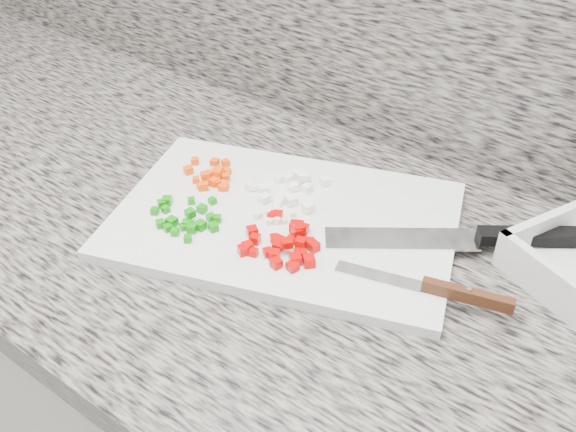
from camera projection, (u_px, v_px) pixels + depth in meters
name	position (u px, v px, depth m)	size (l,w,h in m)	color
countertop	(283.00, 251.00, 0.85)	(3.96, 0.64, 0.04)	slate
cutting_board	(285.00, 220.00, 0.86)	(0.45, 0.30, 0.01)	silver
carrot_pile	(212.00, 176.00, 0.92)	(0.10, 0.08, 0.02)	#FF4905
onion_pile	(291.00, 188.00, 0.90)	(0.11, 0.10, 0.02)	white
green_pepper_pile	(186.00, 217.00, 0.84)	(0.11, 0.09, 0.02)	#11810B
red_pepper_pile	(285.00, 242.00, 0.80)	(0.11, 0.10, 0.02)	#C60402
garlic_pile	(274.00, 214.00, 0.85)	(0.05, 0.05, 0.01)	#EFE9B8
chef_knife	(484.00, 237.00, 0.81)	(0.28, 0.21, 0.02)	silver
paring_knife	(444.00, 290.00, 0.73)	(0.20, 0.07, 0.02)	silver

